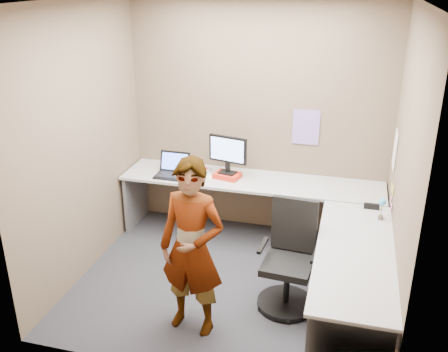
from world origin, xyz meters
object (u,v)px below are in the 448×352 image
(desk, at_px, (281,218))
(monitor, at_px, (228,152))
(office_chair, at_px, (289,265))
(person, at_px, (192,248))

(desk, relative_size, monitor, 6.59)
(desk, bearing_deg, monitor, 140.21)
(office_chair, xyz_separation_m, person, (-0.75, -0.54, 0.37))
(monitor, height_order, office_chair, monitor)
(desk, relative_size, person, 1.90)
(monitor, height_order, person, person)
(monitor, distance_m, person, 1.73)
(person, bearing_deg, desk, 69.86)
(desk, distance_m, monitor, 1.03)
(office_chair, distance_m, person, 1.00)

